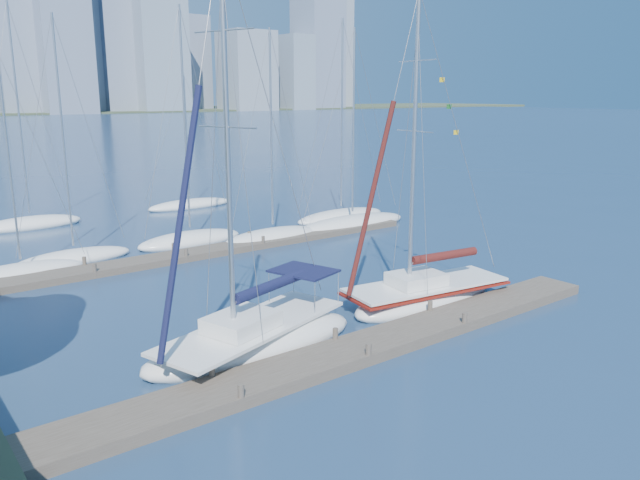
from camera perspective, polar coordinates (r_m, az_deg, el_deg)
ground at (r=22.44m, az=2.87°, el=-10.63°), size 700.00×700.00×0.00m
near_dock at (r=22.36m, az=2.87°, el=-10.16°), size 26.00×2.00×0.40m
far_dock at (r=36.22m, az=-11.24°, el=-1.22°), size 30.00×1.80×0.36m
sailboat_navy at (r=22.60m, az=-6.18°, el=-7.42°), size 8.97×5.21×14.39m
sailboat_maroon at (r=27.81m, az=9.68°, el=-3.62°), size 8.35×3.76×13.57m
bg_boat_0 at (r=35.11m, az=-25.61°, el=-2.65°), size 6.40×3.09×11.45m
bg_boat_1 at (r=37.03m, az=-21.54°, el=-1.46°), size 6.49×3.13×13.39m
bg_boat_2 at (r=39.29m, az=-11.76°, el=0.06°), size 7.15×4.03×14.38m
bg_boat_3 at (r=39.52m, az=-4.31°, el=0.36°), size 7.22×3.52×13.22m
bg_boat_4 at (r=43.30m, az=2.97°, el=1.53°), size 9.36×3.41×13.63m
bg_boat_5 at (r=45.90m, az=1.94°, el=2.21°), size 7.75×2.43×14.46m
bg_boat_6 at (r=47.59m, az=-24.93°, el=1.39°), size 7.17×4.69×15.28m
bg_boat_7 at (r=52.00m, az=-11.80°, el=3.19°), size 7.42×3.12×10.77m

